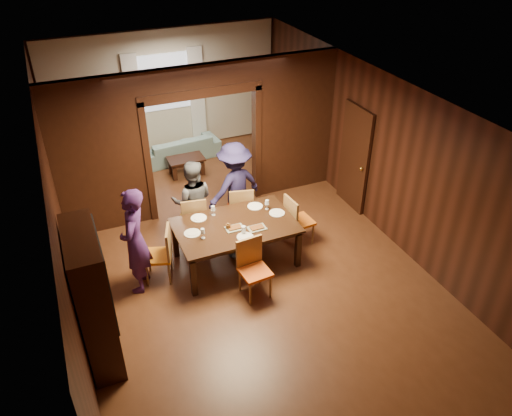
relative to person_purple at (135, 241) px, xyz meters
name	(u,v)px	position (x,y,z in m)	size (l,w,h in m)	color
floor	(235,249)	(1.76, 0.32, -0.90)	(9.00, 9.00, 0.00)	#532B17
ceiling	(231,94)	(1.76, 0.32, 2.00)	(5.50, 9.00, 0.02)	silver
room_walls	(198,132)	(1.76, 2.21, 0.61)	(5.52, 9.01, 2.90)	black
person_purple	(135,241)	(0.00, 0.00, 0.00)	(0.66, 0.43, 1.80)	#431F5A
person_grey	(193,202)	(1.20, 0.93, -0.11)	(0.76, 0.60, 1.57)	#515158
person_navy	(235,186)	(2.04, 1.03, -0.04)	(1.11, 0.64, 1.71)	#201B43
sofa	(179,148)	(1.83, 4.17, -0.62)	(1.89, 0.74, 0.55)	#7CA2A2
serving_bowl	(236,218)	(1.72, 0.12, -0.10)	(0.35, 0.35, 0.08)	black
dining_table	(236,243)	(1.65, 0.00, -0.52)	(2.00, 1.24, 0.76)	black
coffee_table	(186,166)	(1.76, 3.37, -0.70)	(0.80, 0.50, 0.40)	black
chair_left	(157,254)	(0.32, 0.08, -0.41)	(0.44, 0.44, 0.97)	orange
chair_right	(300,220)	(2.91, 0.07, -0.41)	(0.44, 0.44, 0.97)	orange
chair_far_l	(194,218)	(1.17, 0.86, -0.41)	(0.44, 0.44, 0.97)	orange
chair_far_r	(240,208)	(2.07, 0.84, -0.41)	(0.44, 0.44, 0.97)	#E34115
chair_near	(255,270)	(1.62, -0.91, -0.41)	(0.44, 0.44, 0.97)	#EF5B16
hutch	(93,299)	(-0.77, -1.18, 0.10)	(0.40, 1.20, 2.00)	black
door_right	(354,158)	(4.46, 0.82, 0.15)	(0.06, 0.90, 2.10)	black
window_far	(164,82)	(1.76, 4.76, 0.80)	(1.20, 0.03, 1.30)	silver
curtain_left	(135,106)	(1.01, 4.72, 0.35)	(0.35, 0.06, 2.40)	white
curtain_right	(197,97)	(2.51, 4.72, 0.35)	(0.35, 0.06, 2.40)	white
plate_left	(192,233)	(0.92, 0.04, -0.13)	(0.27, 0.27, 0.01)	silver
plate_far_l	(199,218)	(1.15, 0.42, -0.13)	(0.27, 0.27, 0.01)	white
plate_far_r	(255,206)	(2.17, 0.39, -0.13)	(0.27, 0.27, 0.01)	white
plate_right	(277,213)	(2.44, 0.04, -0.13)	(0.27, 0.27, 0.01)	silver
plate_near	(245,237)	(1.67, -0.39, -0.13)	(0.27, 0.27, 0.01)	silver
platter_a	(235,228)	(1.60, -0.10, -0.12)	(0.30, 0.20, 0.04)	gray
platter_b	(257,228)	(1.94, -0.25, -0.12)	(0.30, 0.20, 0.04)	gray
wineglass_left	(203,233)	(1.04, -0.15, -0.05)	(0.08, 0.08, 0.18)	white
wineglass_far	(213,211)	(1.41, 0.42, -0.05)	(0.08, 0.08, 0.18)	silver
wineglass_right	(267,205)	(2.33, 0.23, -0.05)	(0.08, 0.08, 0.18)	white
tumbler	(244,230)	(1.68, -0.29, -0.07)	(0.07, 0.07, 0.14)	white
condiment_jar	(228,226)	(1.50, -0.07, -0.08)	(0.08, 0.08, 0.11)	#523013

